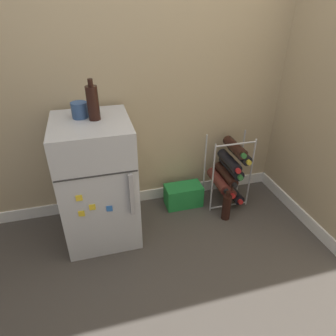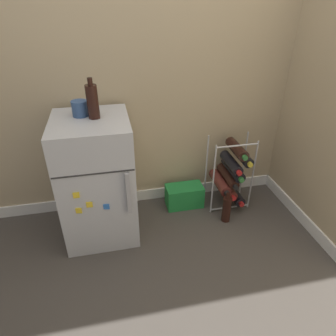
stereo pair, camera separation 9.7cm
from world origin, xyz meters
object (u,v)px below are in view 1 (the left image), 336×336
(soda_box, at_px, (183,195))
(mini_fridge, at_px, (98,181))
(fridge_top_bottle, at_px, (93,102))
(loose_bottle_floor, at_px, (226,207))
(wine_rack, at_px, (229,171))
(fridge_top_cup, at_px, (79,110))

(soda_box, bearing_deg, mini_fridge, -167.65)
(fridge_top_bottle, height_order, loose_bottle_floor, fridge_top_bottle)
(mini_fridge, xyz_separation_m, loose_bottle_floor, (0.89, -0.11, -0.31))
(soda_box, xyz_separation_m, loose_bottle_floor, (0.26, -0.25, 0.02))
(wine_rack, bearing_deg, loose_bottle_floor, -115.70)
(mini_fridge, distance_m, fridge_top_cup, 0.47)
(mini_fridge, xyz_separation_m, fridge_top_cup, (-0.05, 0.07, 0.46))
(fridge_top_cup, bearing_deg, soda_box, 5.70)
(soda_box, height_order, fridge_top_bottle, fridge_top_bottle)
(wine_rack, relative_size, fridge_top_cup, 6.16)
(mini_fridge, bearing_deg, fridge_top_bottle, 28.85)
(wine_rack, xyz_separation_m, fridge_top_bottle, (-0.95, -0.07, 0.65))
(mini_fridge, bearing_deg, loose_bottle_floor, -6.90)
(soda_box, distance_m, fridge_top_cup, 1.05)
(soda_box, bearing_deg, loose_bottle_floor, -44.15)
(fridge_top_cup, bearing_deg, fridge_top_bottle, -32.92)
(fridge_top_cup, relative_size, fridge_top_bottle, 0.40)
(fridge_top_bottle, bearing_deg, loose_bottle_floor, -8.39)
(wine_rack, relative_size, soda_box, 2.01)
(wine_rack, distance_m, soda_box, 0.41)
(mini_fridge, relative_size, wine_rack, 1.44)
(fridge_top_bottle, bearing_deg, soda_box, 11.33)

